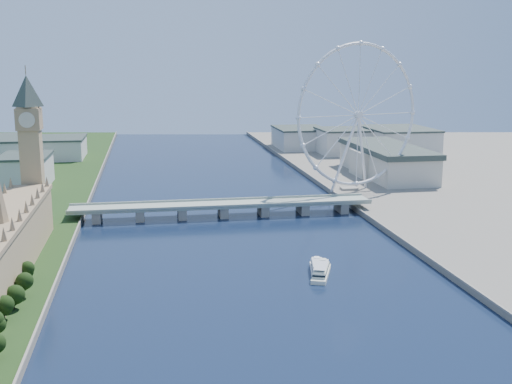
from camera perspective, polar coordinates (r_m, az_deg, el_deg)
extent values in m
cube|color=tan|center=(445.17, -19.26, 2.04)|extent=(13.00, 13.00, 80.00)
cube|color=#937A59|center=(441.39, -19.54, 6.14)|extent=(15.00, 15.00, 14.00)
pyramid|color=#2D3833|center=(439.96, -19.79, 9.76)|extent=(20.02, 20.02, 20.00)
cube|color=gray|center=(469.89, -2.96, -1.14)|extent=(220.00, 22.00, 2.00)
cube|color=gray|center=(469.44, -13.94, -2.08)|extent=(6.00, 20.00, 7.50)
cube|color=gray|center=(468.02, -10.27, -1.96)|extent=(6.00, 20.00, 7.50)
cube|color=gray|center=(468.53, -6.60, -1.84)|extent=(6.00, 20.00, 7.50)
cube|color=gray|center=(470.95, -2.96, -1.71)|extent=(6.00, 20.00, 7.50)
cube|color=gray|center=(475.26, 0.64, -1.57)|extent=(6.00, 20.00, 7.50)
cube|color=gray|center=(481.40, 4.16, -1.43)|extent=(6.00, 20.00, 7.50)
cube|color=gray|center=(489.31, 7.57, -1.29)|extent=(6.00, 20.00, 7.50)
torus|color=silver|center=(540.66, 9.09, 6.78)|extent=(113.60, 39.12, 118.60)
cylinder|color=silver|center=(540.66, 9.09, 6.78)|extent=(7.25, 6.61, 6.00)
cube|color=gray|center=(557.89, 8.26, 0.30)|extent=(14.00, 10.00, 2.00)
cube|color=beige|center=(602.73, -19.77, 1.73)|extent=(40.00, 60.00, 26.00)
cube|color=beige|center=(697.40, -21.78, 3.09)|extent=(60.00, 80.00, 32.00)
cube|color=beige|center=(767.84, -16.88, 3.74)|extent=(50.00, 70.00, 22.00)
cube|color=beige|center=(777.18, 7.88, 4.44)|extent=(60.00, 60.00, 28.00)
cube|color=beige|center=(778.69, 12.55, 4.36)|extent=(70.00, 90.00, 30.00)
cube|color=beige|center=(824.14, 3.96, 4.78)|extent=(60.00, 80.00, 24.00)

